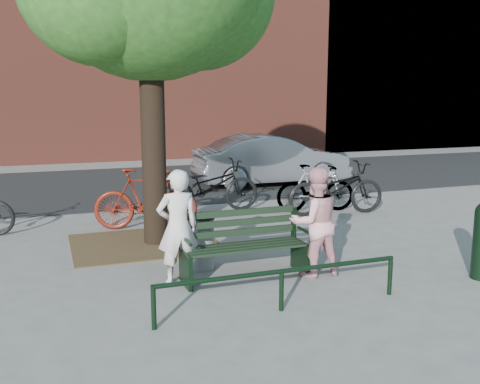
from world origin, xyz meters
name	(u,v)px	position (x,y,z in m)	size (l,w,h in m)	color
ground	(245,278)	(0.00, 0.00, 0.00)	(90.00, 90.00, 0.00)	gray
dirt_pit	(145,243)	(-1.00, 2.20, 0.01)	(2.40, 2.00, 0.02)	brown
road	(140,184)	(0.00, 8.50, 0.01)	(40.00, 7.00, 0.01)	black
park_bench	(243,243)	(0.00, 0.08, 0.48)	(1.74, 0.54, 0.97)	black
guard_railing	(282,278)	(0.00, -1.20, 0.40)	(3.06, 0.06, 0.51)	black
person_left	(178,227)	(-0.90, 0.15, 0.77)	(0.56, 0.37, 1.54)	silver
person_right	(315,222)	(0.95, -0.20, 0.76)	(0.74, 0.58, 1.53)	pink
litter_bin	(202,241)	(-0.45, 0.60, 0.41)	(0.39, 0.39, 0.81)	gray
bicycle_b	(146,199)	(-0.78, 3.23, 0.58)	(0.54, 1.92, 1.15)	#58160C
bicycle_c	(210,187)	(0.75, 4.16, 0.57)	(0.76, 2.18, 1.15)	black
bicycle_d	(316,188)	(2.94, 3.51, 0.52)	(0.49, 1.72, 1.04)	gray
bicycle_e	(336,188)	(3.21, 3.11, 0.56)	(0.74, 2.12, 1.11)	black
parked_car	(272,160)	(3.42, 7.01, 0.71)	(1.50, 4.31, 1.42)	gray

